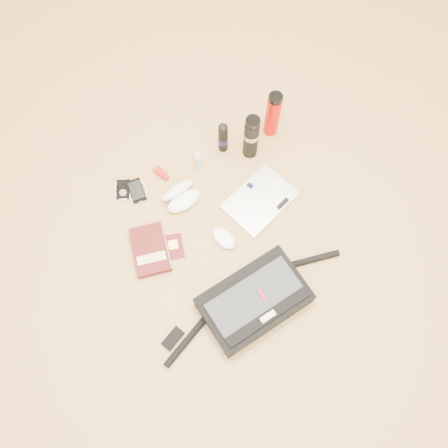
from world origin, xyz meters
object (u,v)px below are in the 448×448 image
Objects in this scene: laptop at (260,200)px; thermos_black at (251,137)px; messenger_bag at (254,301)px; book at (151,250)px; thermos_red at (273,115)px.

thermos_black is at bearing 53.92° from laptop.
messenger_bag is 3.55× the size of book.
thermos_black reaches higher than thermos_red.
laptop is 1.38× the size of thermos_black.
messenger_bag reaches higher than laptop.
messenger_bag is at bearing -140.85° from laptop.
messenger_bag is at bearing -119.84° from thermos_red.
thermos_black is (0.06, 0.26, 0.12)m from laptop.
messenger_bag is 3.26× the size of thermos_black.
thermos_black is 0.16m from thermos_red.
thermos_red is (0.43, 0.75, 0.08)m from messenger_bag.
laptop is 0.41m from thermos_red.
messenger_bag is 3.28× the size of thermos_red.
book is (-0.55, -0.03, 0.01)m from laptop.
messenger_bag is 2.36× the size of laptop.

